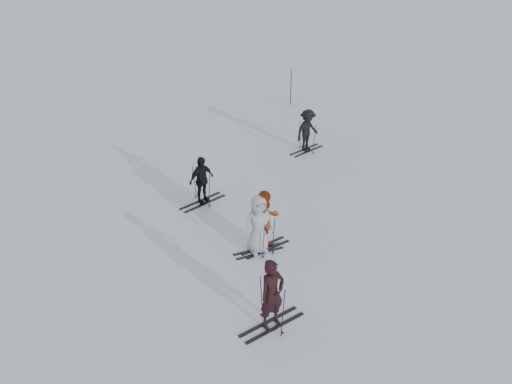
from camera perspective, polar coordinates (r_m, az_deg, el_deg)
ground at (r=17.71m, az=-1.74°, el=-4.15°), size 120.00×120.00×0.00m
skier_near_dark at (r=13.77m, az=1.62°, el=-10.27°), size 0.65×0.79×1.86m
skier_red at (r=16.52m, az=0.98°, el=-2.93°), size 0.98×1.10×1.87m
skier_grey at (r=16.37m, az=0.25°, el=-3.33°), size 0.98×1.07×1.83m
skier_uphill_left at (r=19.06m, az=-5.47°, el=1.13°), size 0.63×1.05×1.66m
skier_uphill_far at (r=22.94m, az=5.15°, el=6.11°), size 0.90×1.24×1.72m
skis_near_dark at (r=13.93m, az=1.61°, el=-11.10°), size 2.06×1.55×1.34m
skis_red at (r=16.70m, az=0.97°, el=-3.92°), size 1.83×1.37×1.19m
skis_grey at (r=16.56m, az=0.24°, el=-4.36°), size 1.74×1.54×1.13m
skis_uphill_left at (r=19.14m, az=-5.44°, el=0.65°), size 1.96×1.35×1.30m
skis_uphill_far at (r=23.03m, az=5.13°, el=5.55°), size 1.86×1.30×1.23m
piste_marker at (r=28.02m, az=3.50°, el=10.42°), size 0.05×0.05×1.78m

